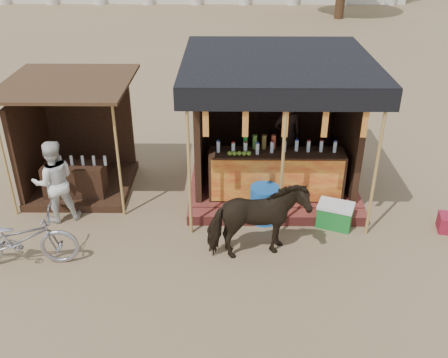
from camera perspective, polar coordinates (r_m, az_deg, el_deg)
ground at (r=8.00m, az=-0.13°, el=-12.49°), size 120.00×120.00×0.00m
main_stall at (r=10.34m, az=5.76°, el=4.26°), size 3.60×3.61×2.78m
secondary_stall at (r=10.77m, az=-17.04°, el=3.08°), size 2.40×2.40×2.38m
cow at (r=8.29m, az=3.83°, el=-4.91°), size 1.77×1.13×1.38m
motorbike at (r=8.87m, az=-22.32°, el=-6.35°), size 1.94×0.82×0.99m
bystander at (r=9.73m, az=-18.82°, el=-0.29°), size 0.96×0.86×1.62m
blue_barrel at (r=9.43m, az=4.63°, el=-2.85°), size 0.72×0.72×0.71m
cooler at (r=9.53m, az=12.57°, el=-4.02°), size 0.76×0.64×0.46m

